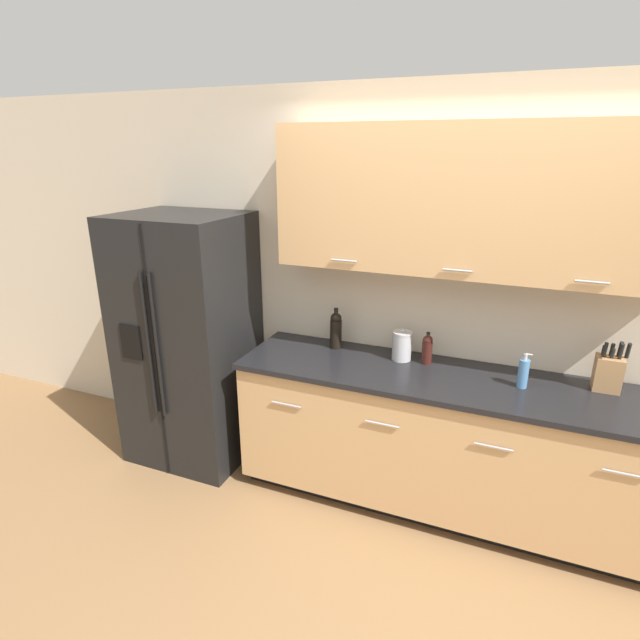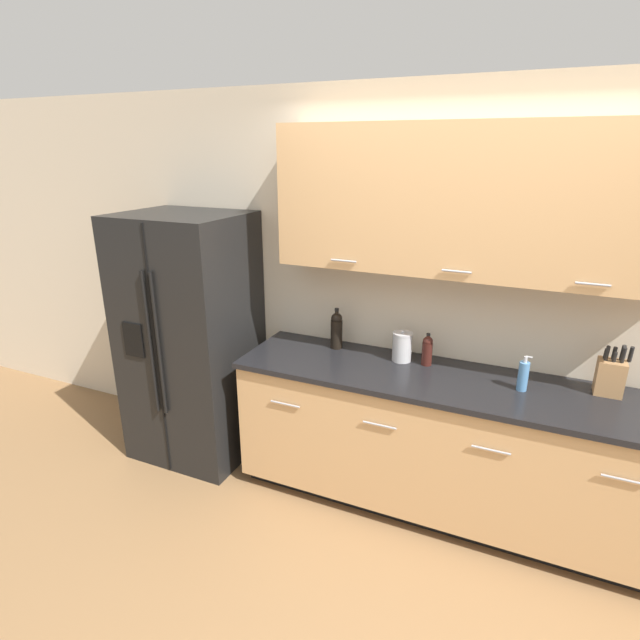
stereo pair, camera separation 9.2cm
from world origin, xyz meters
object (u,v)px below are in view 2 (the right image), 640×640
at_px(wine_bottle, 337,330).
at_px(oil_bottle, 427,350).
at_px(refrigerator, 191,339).
at_px(steel_canister, 402,347).
at_px(knife_block, 610,376).
at_px(soap_dispenser, 523,376).

height_order(wine_bottle, oil_bottle, wine_bottle).
height_order(refrigerator, steel_canister, refrigerator).
relative_size(knife_block, wine_bottle, 1.04).
distance_m(knife_block, wine_bottle, 1.63).
bearing_deg(oil_bottle, soap_dispenser, -12.64).
xyz_separation_m(knife_block, soap_dispenser, (-0.44, -0.14, -0.02)).
xyz_separation_m(soap_dispenser, steel_canister, (-0.73, 0.13, 0.01)).
distance_m(wine_bottle, soap_dispenser, 1.20).
bearing_deg(knife_block, soap_dispenser, -161.82).
height_order(knife_block, steel_canister, knife_block).
xyz_separation_m(knife_block, oil_bottle, (-1.00, -0.02, -0.01)).
distance_m(knife_block, soap_dispenser, 0.46).
height_order(wine_bottle, steel_canister, wine_bottle).
bearing_deg(knife_block, wine_bottle, 179.57).
relative_size(knife_block, steel_canister, 1.44).
distance_m(refrigerator, knife_block, 2.69).
xyz_separation_m(soap_dispenser, oil_bottle, (-0.57, 0.13, 0.01)).
bearing_deg(knife_block, oil_bottle, -179.06).
xyz_separation_m(refrigerator, wine_bottle, (1.05, 0.22, 0.15)).
height_order(refrigerator, knife_block, refrigerator).
bearing_deg(refrigerator, soap_dispenser, 1.68).
bearing_deg(refrigerator, steel_canister, 7.34).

